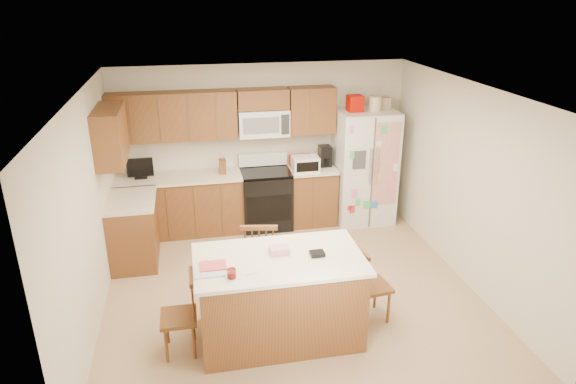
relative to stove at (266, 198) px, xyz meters
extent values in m
plane|color=#A4805A|center=(0.00, -1.94, -0.47)|extent=(4.50, 4.50, 0.00)
cube|color=beige|center=(0.00, 0.31, 0.78)|extent=(4.50, 0.10, 2.50)
cube|color=beige|center=(0.00, -4.19, 0.78)|extent=(4.50, 0.10, 2.50)
cube|color=beige|center=(-2.25, -1.94, 0.78)|extent=(0.10, 4.50, 2.50)
cube|color=beige|center=(2.25, -1.94, 0.78)|extent=(0.10, 4.50, 2.50)
cube|color=white|center=(0.00, -1.94, 2.03)|extent=(4.50, 4.50, 0.04)
cube|color=brown|center=(-1.31, 0.01, -0.03)|extent=(1.87, 0.60, 0.88)
cube|color=brown|center=(0.74, 0.01, -0.03)|extent=(0.72, 0.60, 0.88)
cube|color=brown|center=(-1.95, -0.76, -0.03)|extent=(0.60, 0.95, 0.88)
cube|color=beige|center=(-1.31, 0.00, 0.43)|extent=(1.87, 0.64, 0.04)
cube|color=beige|center=(0.74, 0.00, 0.43)|extent=(0.72, 0.64, 0.04)
cube|color=beige|center=(-1.94, -0.76, 0.43)|extent=(0.64, 0.95, 0.04)
cube|color=brown|center=(-1.32, 0.15, 1.33)|extent=(1.85, 0.33, 0.70)
cube|color=brown|center=(0.75, 0.15, 1.33)|extent=(0.70, 0.33, 0.70)
cube|color=brown|center=(0.00, 0.15, 1.53)|extent=(0.76, 0.33, 0.29)
cube|color=brown|center=(-2.08, -0.76, 1.33)|extent=(0.33, 0.95, 0.70)
cube|color=brown|center=(-1.90, -0.02, 1.33)|extent=(0.02, 0.01, 0.66)
cube|color=brown|center=(-1.90, -0.29, -0.03)|extent=(0.02, 0.01, 0.84)
cube|color=brown|center=(-1.50, -0.02, 1.33)|extent=(0.02, 0.01, 0.66)
cube|color=brown|center=(-1.50, -0.29, -0.03)|extent=(0.02, 0.01, 0.84)
cube|color=brown|center=(-1.10, -0.02, 1.33)|extent=(0.02, 0.01, 0.66)
cube|color=brown|center=(-1.10, -0.29, -0.03)|extent=(0.02, 0.01, 0.84)
cube|color=brown|center=(-0.70, -0.02, 1.33)|extent=(0.01, 0.01, 0.66)
cube|color=brown|center=(-0.70, -0.29, -0.03)|extent=(0.01, 0.01, 0.84)
cube|color=brown|center=(0.70, -0.02, 1.33)|extent=(0.01, 0.01, 0.66)
cube|color=brown|center=(0.70, -0.29, -0.03)|extent=(0.01, 0.01, 0.84)
cube|color=white|center=(0.00, 0.12, 1.18)|extent=(0.76, 0.38, 0.40)
cube|color=slate|center=(-0.06, -0.07, 1.18)|extent=(0.54, 0.01, 0.24)
cube|color=#262626|center=(0.30, -0.07, 1.18)|extent=(0.12, 0.01, 0.30)
cube|color=brown|center=(-0.65, 0.01, 0.56)|extent=(0.10, 0.14, 0.22)
cube|color=black|center=(-1.85, 0.03, 0.46)|extent=(0.18, 0.12, 0.02)
cube|color=black|center=(-1.85, 0.03, 0.62)|extent=(0.38, 0.03, 0.28)
cube|color=red|center=(0.58, 0.09, 0.54)|extent=(0.35, 0.22, 0.18)
cube|color=white|center=(0.60, -0.14, 0.56)|extent=(0.40, 0.28, 0.23)
cube|color=black|center=(0.60, -0.28, 0.56)|extent=(0.34, 0.01, 0.15)
cube|color=black|center=(0.96, 0.06, 0.61)|extent=(0.18, 0.22, 0.32)
cylinder|color=black|center=(0.96, -0.01, 0.54)|extent=(0.12, 0.12, 0.12)
cube|color=black|center=(0.00, -0.01, -0.03)|extent=(0.76, 0.64, 0.88)
cube|color=black|center=(0.00, -0.33, -0.05)|extent=(0.68, 0.01, 0.42)
cube|color=black|center=(0.00, -0.01, 0.43)|extent=(0.76, 0.64, 0.03)
cube|color=white|center=(0.00, 0.25, 0.56)|extent=(0.76, 0.10, 0.20)
cube|color=white|center=(1.57, -0.06, 0.43)|extent=(0.90, 0.75, 1.80)
cube|color=#4C4C4C|center=(1.57, -0.44, 0.43)|extent=(0.02, 0.01, 1.75)
cube|color=silver|center=(1.52, -0.47, 0.58)|extent=(0.02, 0.03, 0.55)
cube|color=silver|center=(1.62, -0.47, 0.58)|extent=(0.02, 0.03, 0.55)
cube|color=#3F3F44|center=(1.35, -0.44, 0.68)|extent=(0.20, 0.01, 0.28)
cube|color=#D84C59|center=(1.77, -0.44, 0.58)|extent=(0.42, 0.01, 1.30)
cube|color=#B00B00|center=(1.37, -0.06, 1.45)|extent=(0.22, 0.22, 0.24)
cylinder|color=beige|center=(1.67, -0.11, 1.44)|extent=(0.18, 0.18, 0.22)
cube|color=tan|center=(1.85, 0.02, 1.42)|extent=(0.18, 0.20, 0.18)
cube|color=brown|center=(-0.30, -2.79, -0.02)|extent=(1.67, 0.94, 0.92)
cube|color=beige|center=(-0.30, -2.79, 0.46)|extent=(1.75, 1.02, 0.04)
cylinder|color=#B00B00|center=(-0.81, -3.09, 0.51)|extent=(0.08, 0.08, 0.06)
cylinder|color=white|center=(-0.81, -3.09, 0.53)|extent=(0.09, 0.09, 0.09)
cube|color=#CF94A0|center=(-0.28, -2.70, 0.52)|extent=(0.20, 0.15, 0.07)
cube|color=black|center=(0.10, -2.82, 0.50)|extent=(0.15, 0.12, 0.04)
cube|color=white|center=(-1.01, -2.94, 0.49)|extent=(0.30, 0.24, 0.01)
cube|color=#D84C4C|center=(-0.97, -2.86, 0.50)|extent=(0.26, 0.20, 0.01)
cylinder|color=white|center=(-0.61, -3.05, 0.49)|extent=(0.14, 0.05, 0.01)
cube|color=brown|center=(-1.35, -2.85, -0.06)|extent=(0.37, 0.38, 0.04)
cylinder|color=brown|center=(-1.49, -2.69, -0.28)|extent=(0.03, 0.03, 0.39)
cylinder|color=brown|center=(-1.49, -3.00, -0.28)|extent=(0.03, 0.03, 0.39)
cylinder|color=brown|center=(-1.22, -2.69, -0.28)|extent=(0.03, 0.03, 0.39)
cylinder|color=brown|center=(-1.22, -3.00, -0.28)|extent=(0.03, 0.03, 0.39)
cylinder|color=brown|center=(-1.20, -2.71, 0.17)|extent=(0.02, 0.02, 0.44)
cylinder|color=brown|center=(-1.20, -2.78, 0.17)|extent=(0.02, 0.02, 0.44)
cylinder|color=brown|center=(-1.20, -2.85, 0.17)|extent=(0.02, 0.02, 0.44)
cylinder|color=brown|center=(-1.20, -2.91, 0.17)|extent=(0.02, 0.02, 0.44)
cylinder|color=brown|center=(-1.20, -2.98, 0.17)|extent=(0.02, 0.02, 0.44)
cube|color=brown|center=(-1.20, -2.85, 0.39)|extent=(0.04, 0.37, 0.05)
cube|color=brown|center=(-0.38, -1.98, 0.00)|extent=(0.51, 0.50, 0.05)
cylinder|color=brown|center=(-0.18, -1.86, -0.24)|extent=(0.04, 0.04, 0.46)
cylinder|color=brown|center=(-0.53, -1.80, -0.24)|extent=(0.04, 0.04, 0.46)
cylinder|color=brown|center=(-0.23, -2.17, -0.24)|extent=(0.04, 0.04, 0.46)
cylinder|color=brown|center=(-0.59, -2.11, -0.24)|extent=(0.04, 0.04, 0.46)
cylinder|color=brown|center=(-0.26, -2.19, 0.28)|extent=(0.02, 0.02, 0.51)
cylinder|color=brown|center=(-0.34, -2.18, 0.28)|extent=(0.02, 0.02, 0.51)
cylinder|color=brown|center=(-0.41, -2.16, 0.28)|extent=(0.02, 0.02, 0.51)
cylinder|color=brown|center=(-0.49, -2.15, 0.28)|extent=(0.02, 0.02, 0.51)
cylinder|color=brown|center=(-0.57, -2.13, 0.28)|extent=(0.02, 0.02, 0.51)
cube|color=brown|center=(-0.41, -2.16, 0.54)|extent=(0.43, 0.12, 0.05)
cube|color=brown|center=(0.78, -2.68, -0.06)|extent=(0.42, 0.43, 0.04)
cylinder|color=brown|center=(0.94, -2.82, -0.28)|extent=(0.03, 0.03, 0.40)
cylinder|color=brown|center=(0.90, -2.51, -0.28)|extent=(0.03, 0.03, 0.40)
cylinder|color=brown|center=(0.67, -2.85, -0.28)|extent=(0.03, 0.03, 0.40)
cylinder|color=brown|center=(0.62, -2.54, -0.28)|extent=(0.03, 0.03, 0.40)
cylinder|color=brown|center=(0.64, -2.84, 0.18)|extent=(0.02, 0.02, 0.44)
cylinder|color=brown|center=(0.64, -2.77, 0.18)|extent=(0.02, 0.02, 0.44)
cylinder|color=brown|center=(0.63, -2.70, 0.18)|extent=(0.02, 0.02, 0.44)
cylinder|color=brown|center=(0.62, -2.63, 0.18)|extent=(0.02, 0.02, 0.44)
cylinder|color=brown|center=(0.61, -2.56, 0.18)|extent=(0.02, 0.02, 0.44)
cube|color=brown|center=(0.63, -2.70, 0.41)|extent=(0.09, 0.37, 0.05)
camera|label=1|loc=(-1.12, -7.36, 3.06)|focal=32.00mm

